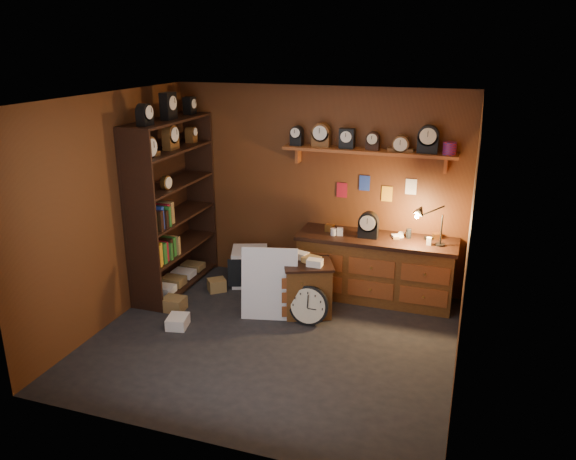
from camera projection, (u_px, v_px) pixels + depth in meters
The scene contains 11 objects.
floor at pixel (273, 340), 6.40m from camera, with size 4.00×4.00×0.00m, color black.
room_shell at pixel (279, 192), 5.93m from camera, with size 4.02×3.62×2.71m.
shelving_unit at pixel (170, 199), 7.42m from camera, with size 0.47×1.60×2.58m.
workbench at pixel (376, 265), 7.30m from camera, with size 2.04×0.66×1.36m.
low_cabinet at pixel (308, 286), 6.92m from camera, with size 0.74×0.69×0.76m.
big_round_clock at pixel (309, 305), 6.70m from camera, with size 0.48×0.16×0.49m.
white_panel at pixel (270, 317), 6.94m from camera, with size 0.68×0.03×0.91m, color silver.
mini_fridge at pixel (250, 266), 7.83m from camera, with size 0.61×0.64×0.50m.
floor_box_a at pixel (174, 304), 7.08m from camera, with size 0.27×0.23×0.17m, color olive.
floor_box_b at pixel (178, 322), 6.67m from camera, with size 0.23×0.27×0.14m, color white.
floor_box_c at pixel (217, 285), 7.63m from camera, with size 0.23×0.19×0.17m, color olive.
Camera 1 is at (1.98, -5.31, 3.25)m, focal length 35.00 mm.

